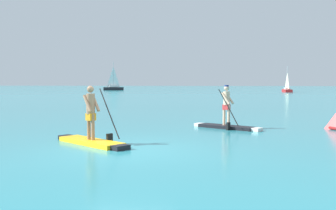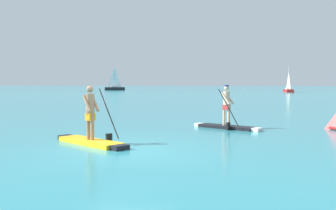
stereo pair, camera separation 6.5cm
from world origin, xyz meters
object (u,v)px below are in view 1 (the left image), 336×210
Objects in this scene: sailboat_left_horizon at (113,86)px; paddleboarder_mid_center at (91,134)px; paddleboarder_far_right at (227,120)px; sailboat_right_horizon at (287,89)px.

paddleboarder_mid_center is at bearing -96.88° from sailboat_left_horizon.
sailboat_left_horizon reaches higher than paddleboarder_far_right.
paddleboarder_mid_center is at bearing -99.90° from paddleboarder_far_right.
paddleboarder_far_right is at bearing -93.17° from sailboat_left_horizon.
sailboat_right_horizon is at bearing 112.47° from paddleboarder_mid_center.
sailboat_right_horizon is at bearing 110.68° from paddleboarder_far_right.
sailboat_left_horizon is at bearing 141.45° from paddleboarder_far_right.
paddleboarder_mid_center is 0.41× the size of sailboat_left_horizon.
sailboat_left_horizon reaches higher than sailboat_right_horizon.
paddleboarder_mid_center reaches higher than paddleboarder_far_right.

